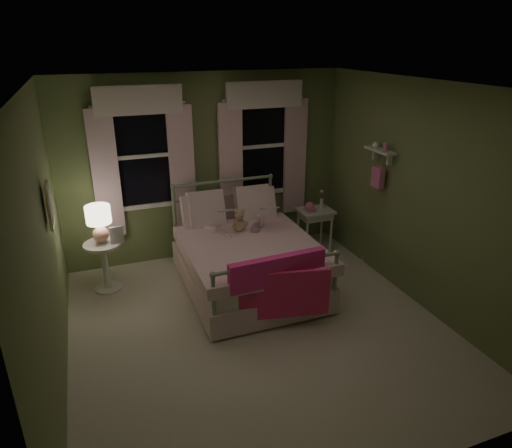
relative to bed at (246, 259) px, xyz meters
name	(u,v)px	position (x,y,z in m)	size (l,w,h in m)	color
room_shell	(259,219)	(-0.19, -0.93, 0.92)	(4.20, 4.20, 4.20)	silver
bed	(246,259)	(0.00, 0.00, 0.00)	(1.58, 2.04, 1.18)	white
pink_throw	(278,280)	(0.00, -1.03, 0.23)	(1.10, 0.28, 0.71)	#F93091
child_left	(215,212)	(-0.28, 0.42, 0.53)	(0.25, 0.17, 0.70)	#F7D1DD
child_right	(255,208)	(0.28, 0.42, 0.51)	(0.31, 0.24, 0.65)	#F7D1DD
book_left	(220,215)	(-0.28, 0.17, 0.58)	(0.20, 0.27, 0.03)	beige
book_right	(262,212)	(0.28, 0.17, 0.54)	(0.20, 0.27, 0.02)	beige
teddy_bear	(239,222)	(0.00, 0.26, 0.41)	(0.23, 0.18, 0.30)	tan
nightstand_left	(104,260)	(-1.70, 0.54, 0.03)	(0.46, 0.46, 0.65)	white
table_lamp	(99,220)	(-1.70, 0.54, 0.57)	(0.30, 0.30, 0.47)	#F3A58F
book_nightstand	(111,244)	(-1.60, 0.46, 0.27)	(0.16, 0.22, 0.02)	beige
nightstand_right	(315,216)	(1.32, 0.66, 0.17)	(0.50, 0.40, 0.64)	white
pink_toy	(310,207)	(1.22, 0.65, 0.32)	(0.14, 0.19, 0.14)	pink
bud_vase	(322,199)	(1.44, 0.71, 0.41)	(0.06, 0.06, 0.28)	white
window_left	(143,151)	(-1.04, 1.10, 1.24)	(1.34, 0.13, 1.96)	black
window_right	(263,142)	(0.66, 1.10, 1.24)	(1.34, 0.13, 1.96)	black
wall_shelf	(379,164)	(1.71, -0.22, 1.14)	(0.15, 0.50, 0.60)	white
framed_picture	(50,205)	(-2.13, -0.33, 1.12)	(0.03, 0.32, 0.42)	beige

